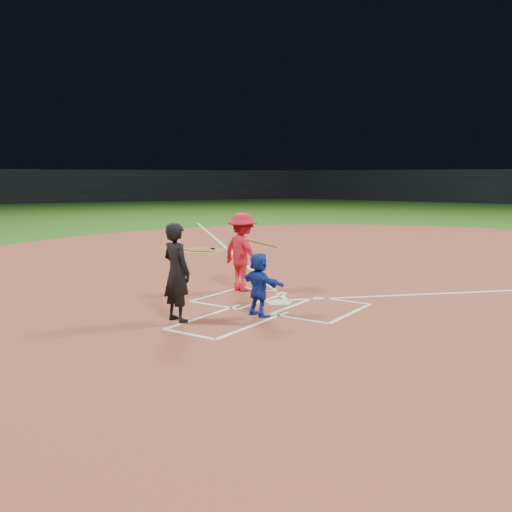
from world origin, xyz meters
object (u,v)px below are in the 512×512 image
Objects in this scene: catcher at (259,284)px; umpire at (177,272)px; on_deck_circle at (201,250)px; home_plate at (279,303)px; batter_at_plate at (243,252)px.

catcher is 0.67× the size of umpire.
on_deck_circle is at bearing -26.22° from catcher.
catcher is (6.83, -6.63, 0.59)m from on_deck_circle.
on_deck_circle is at bearing -39.96° from home_plate.
umpire is at bearing -78.03° from batter_at_plate.
catcher is at bearing 102.61° from home_plate.
on_deck_circle is (-6.58, 5.51, -0.00)m from home_plate.
home_plate is 1.72m from batter_at_plate.
catcher is at bearing -47.49° from batter_at_plate.
home_plate is 0.35× the size of on_deck_circle.
batter_at_plate is at bearing -29.54° from catcher.
catcher is (0.25, -1.12, 0.58)m from home_plate.
umpire reaches higher than catcher.
home_plate is 0.34× the size of umpire.
batter_at_plate is (5.23, -4.89, 0.87)m from on_deck_circle.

